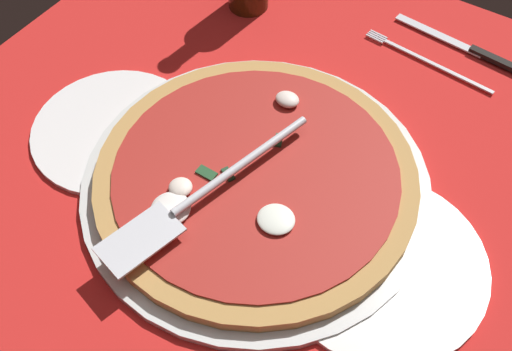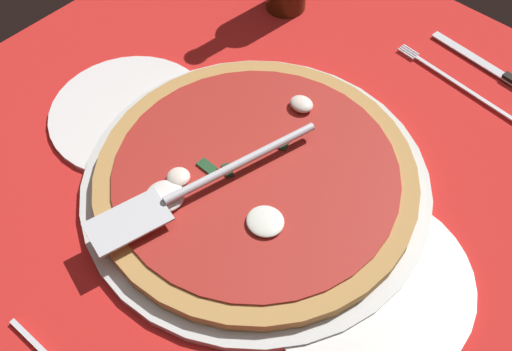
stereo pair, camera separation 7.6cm
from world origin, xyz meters
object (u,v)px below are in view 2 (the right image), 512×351
place_setting_near (479,80)px  dinner_plate_left (364,280)px  pizza_server (198,185)px  pizza (255,176)px  dinner_plate_right (130,113)px

place_setting_near → dinner_plate_left: bearing=106.0°
pizza_server → place_setting_near: size_ratio=1.29×
pizza → pizza_server: bearing=68.8°
pizza_server → dinner_plate_left: bearing=119.2°
pizza → place_setting_near: bearing=-107.6°
place_setting_near → pizza: bearing=78.1°
dinner_plate_right → place_setting_near: place_setting_near is taller
pizza_server → pizza: bearing=173.4°
dinner_plate_right → pizza: bearing=-172.7°
place_setting_near → dinner_plate_right: bearing=55.7°
dinner_plate_left → place_setting_near: 37.99cm
dinner_plate_right → dinner_plate_left: bearing=-178.4°
pizza → pizza_server: 7.99cm
dinner_plate_right → pizza: size_ratio=0.55×
pizza → dinner_plate_right: bearing=7.3°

